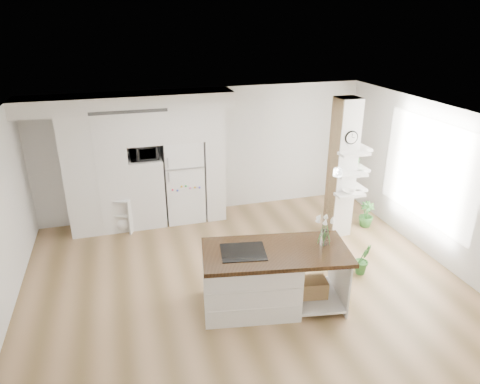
{
  "coord_description": "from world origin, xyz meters",
  "views": [
    {
      "loc": [
        -1.7,
        -5.61,
        4.08
      ],
      "look_at": [
        0.19,
        0.9,
        1.24
      ],
      "focal_mm": 32.0,
      "sensor_mm": 36.0,
      "label": 1
    }
  ],
  "objects_px": {
    "kitchen_island": "(259,278)",
    "floor_plant_a": "(363,259)",
    "refrigerator": "(183,180)",
    "bookshelf": "(120,216)"
  },
  "relations": [
    {
      "from": "refrigerator",
      "to": "floor_plant_a",
      "type": "distance_m",
      "value": 3.92
    },
    {
      "from": "bookshelf",
      "to": "floor_plant_a",
      "type": "relative_size",
      "value": 1.34
    },
    {
      "from": "refrigerator",
      "to": "kitchen_island",
      "type": "height_order",
      "value": "refrigerator"
    },
    {
      "from": "refrigerator",
      "to": "floor_plant_a",
      "type": "bearing_deg",
      "value": -49.14
    },
    {
      "from": "refrigerator",
      "to": "kitchen_island",
      "type": "distance_m",
      "value": 3.36
    },
    {
      "from": "refrigerator",
      "to": "kitchen_island",
      "type": "bearing_deg",
      "value": -80.3
    },
    {
      "from": "kitchen_island",
      "to": "floor_plant_a",
      "type": "xyz_separation_m",
      "value": [
        1.97,
        0.36,
        -0.23
      ]
    },
    {
      "from": "refrigerator",
      "to": "floor_plant_a",
      "type": "relative_size",
      "value": 3.3
    },
    {
      "from": "bookshelf",
      "to": "refrigerator",
      "type": "bearing_deg",
      "value": 32.52
    },
    {
      "from": "refrigerator",
      "to": "bookshelf",
      "type": "distance_m",
      "value": 1.47
    }
  ]
}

